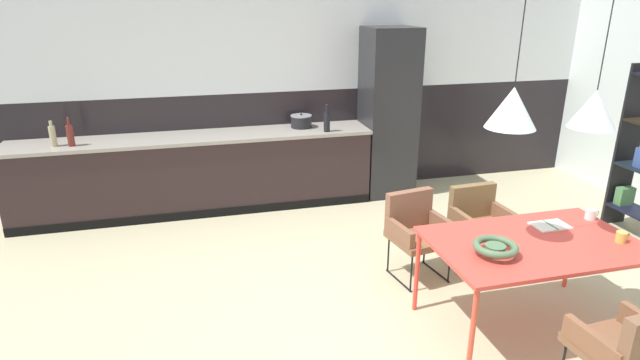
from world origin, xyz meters
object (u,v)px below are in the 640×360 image
Objects in this scene: bottle_vinegar_dark at (327,121)px; pendant_lamp_over_table_far at (594,109)px; armchair_head_of_table at (633,345)px; cooking_pot at (301,121)px; bottle_spice_small at (53,136)px; open_book at (550,226)px; armchair_corner_seat at (479,216)px; fruit_bowl at (495,247)px; bottle_wine_green at (70,135)px; pendant_lamp_over_table_near at (512,108)px; dining_table at (534,247)px; refrigerator_column at (388,113)px; armchair_far_side at (416,225)px; mug_glass_clear at (621,237)px; mug_tall_blue at (591,214)px.

bottle_vinegar_dark is 3.13m from pendant_lamp_over_table_far.
cooking_pot is (-1.06, 4.06, 0.46)m from armchair_head_of_table.
pendant_lamp_over_table_far reaches higher than bottle_spice_small.
open_book is 3.22m from cooking_pot.
bottle_spice_small is (-3.94, 1.98, 0.52)m from armchair_corner_seat.
pendant_lamp_over_table_far reaches higher than fruit_bowl.
fruit_bowl is 4.42m from bottle_wine_green.
pendant_lamp_over_table_near is at bearing -39.77° from bottle_spice_small.
cooking_pot is at bearing 108.75° from dining_table.
refrigerator_column is 4.01m from armchair_head_of_table.
refrigerator_column is 2.13m from armchair_corner_seat.
refrigerator_column reaches higher than armchair_far_side.
refrigerator_column is 1.38× the size of dining_table.
pendant_lamp_over_table_far reaches higher than open_book.
bottle_vinegar_dark is at bearing 97.87° from fruit_bowl.
fruit_bowl is 0.96m from pendant_lamp_over_table_near.
bottle_wine_green reaches higher than cooking_pot.
fruit_bowl is (-0.43, -3.15, -0.25)m from refrigerator_column.
mug_glass_clear is 0.11× the size of pendant_lamp_over_table_far.
refrigerator_column is 3.19m from fruit_bowl.
armchair_head_of_table is at bearing -63.72° from fruit_bowl.
pendant_lamp_over_table_far reaches higher than bottle_vinegar_dark.
cooking_pot reaches higher than mug_tall_blue.
mug_tall_blue reaches higher than armchair_head_of_table.
armchair_corner_seat is at bearing -62.95° from bottle_vinegar_dark.
pendant_lamp_over_table_far is at bearing 151.57° from mug_glass_clear.
dining_table is 1.50× the size of pendant_lamp_over_table_far.
armchair_head_of_table is at bearing -75.31° from cooking_pot.
mug_glass_clear is 0.98m from pendant_lamp_over_table_far.
fruit_bowl is at bearing -82.13° from bottle_vinegar_dark.
cooking_pot reaches higher than armchair_far_side.
armchair_head_of_table is 2.58× the size of bottle_wine_green.
bottle_wine_green is at bearing 141.08° from dining_table.
fruit_bowl is 2.51× the size of mug_tall_blue.
armchair_corner_seat is (0.14, 0.98, -0.19)m from dining_table.
refrigerator_column is at bearing 12.99° from bottle_vinegar_dark.
pendant_lamp_over_table_near is (0.10, 0.16, 0.94)m from fruit_bowl.
armchair_far_side is at bearing -80.12° from bottle_vinegar_dark.
open_book is at bearing -34.96° from bottle_wine_green.
fruit_bowl is (-0.41, 0.83, 0.27)m from armchair_head_of_table.
fruit_bowl reaches higher than dining_table.
dining_table is 5.86× the size of cooking_pot.
bottle_vinegar_dark is at bearing -167.01° from refrigerator_column.
fruit_bowl is (0.08, -1.09, 0.31)m from armchair_far_side.
cooking_pot is 0.82× the size of bottle_wine_green.
open_book is 1.00× the size of bottle_spice_small.
cooking_pot is (-1.74, 2.88, 0.21)m from mug_tall_blue.
armchair_head_of_table is 0.96m from fruit_bowl.
fruit_bowl is 2.71× the size of mug_glass_clear.
mug_tall_blue is 3.37m from cooking_pot.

